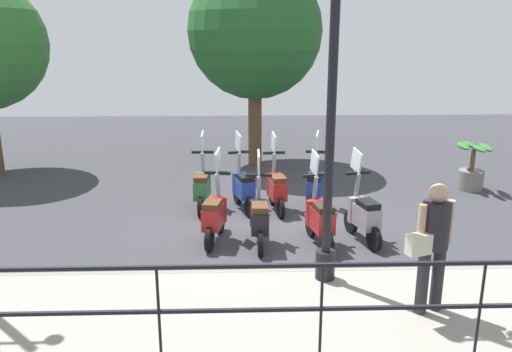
# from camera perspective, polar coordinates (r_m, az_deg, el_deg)

# --- Properties ---
(ground_plane) EXTENTS (28.00, 28.00, 0.00)m
(ground_plane) POSITION_cam_1_polar(r_m,az_deg,el_deg) (9.23, 3.16, -5.70)
(ground_plane) COLOR #38383D
(promenade_walkway) EXTENTS (2.20, 20.00, 0.15)m
(promenade_walkway) POSITION_cam_1_polar(r_m,az_deg,el_deg) (6.37, 5.71, -15.22)
(promenade_walkway) COLOR gray
(promenade_walkway) RESTS_ON ground_plane
(fence_railing) EXTENTS (0.04, 16.03, 1.07)m
(fence_railing) POSITION_cam_1_polar(r_m,az_deg,el_deg) (5.06, 7.53, -13.07)
(fence_railing) COLOR black
(fence_railing) RESTS_ON promenade_walkway
(lamp_post_near) EXTENTS (0.26, 0.90, 4.61)m
(lamp_post_near) POSITION_cam_1_polar(r_m,az_deg,el_deg) (6.39, 8.51, 5.25)
(lamp_post_near) COLOR black
(lamp_post_near) RESTS_ON promenade_walkway
(pedestrian_with_bag) EXTENTS (0.45, 0.62, 1.59)m
(pedestrian_with_bag) POSITION_cam_1_polar(r_m,az_deg,el_deg) (6.15, 19.57, -6.80)
(pedestrian_with_bag) COLOR #28282D
(pedestrian_with_bag) RESTS_ON promenade_walkway
(tree_distant) EXTENTS (3.49, 3.49, 5.28)m
(tree_distant) POSITION_cam_1_polar(r_m,az_deg,el_deg) (13.38, -0.12, 16.18)
(tree_distant) COLOR brown
(tree_distant) RESTS_ON ground_plane
(potted_palm) EXTENTS (1.06, 0.66, 1.05)m
(potted_palm) POSITION_cam_1_polar(r_m,az_deg,el_deg) (12.31, 23.40, 0.57)
(potted_palm) COLOR slate
(potted_palm) RESTS_ON ground_plane
(scooter_near_0) EXTENTS (1.21, 0.51, 1.54)m
(scooter_near_0) POSITION_cam_1_polar(r_m,az_deg,el_deg) (8.55, 12.14, -4.31)
(scooter_near_0) COLOR black
(scooter_near_0) RESTS_ON ground_plane
(scooter_near_1) EXTENTS (1.22, 0.48, 1.54)m
(scooter_near_1) POSITION_cam_1_polar(r_m,az_deg,el_deg) (8.27, 7.28, -4.77)
(scooter_near_1) COLOR black
(scooter_near_1) RESTS_ON ground_plane
(scooter_near_2) EXTENTS (1.23, 0.44, 1.54)m
(scooter_near_2) POSITION_cam_1_polar(r_m,az_deg,el_deg) (8.21, 0.38, -4.80)
(scooter_near_2) COLOR black
(scooter_near_2) RESTS_ON ground_plane
(scooter_near_3) EXTENTS (1.22, 0.48, 1.54)m
(scooter_near_3) POSITION_cam_1_polar(r_m,az_deg,el_deg) (8.39, -4.74, -4.41)
(scooter_near_3) COLOR black
(scooter_near_3) RESTS_ON ground_plane
(scooter_far_0) EXTENTS (1.22, 0.50, 1.54)m
(scooter_far_0) POSITION_cam_1_polar(r_m,az_deg,el_deg) (10.00, 6.73, -1.20)
(scooter_far_0) COLOR black
(scooter_far_0) RESTS_ON ground_plane
(scooter_far_1) EXTENTS (1.23, 0.45, 1.54)m
(scooter_far_1) POSITION_cam_1_polar(r_m,az_deg,el_deg) (9.86, 2.36, -1.35)
(scooter_far_1) COLOR black
(scooter_far_1) RESTS_ON ground_plane
(scooter_far_2) EXTENTS (1.20, 0.54, 1.54)m
(scooter_far_2) POSITION_cam_1_polar(r_m,az_deg,el_deg) (9.92, -1.48, -1.25)
(scooter_far_2) COLOR black
(scooter_far_2) RESTS_ON ground_plane
(scooter_far_3) EXTENTS (1.23, 0.44, 1.54)m
(scooter_far_3) POSITION_cam_1_polar(r_m,az_deg,el_deg) (9.96, -6.18, -1.25)
(scooter_far_3) COLOR black
(scooter_far_3) RESTS_ON ground_plane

